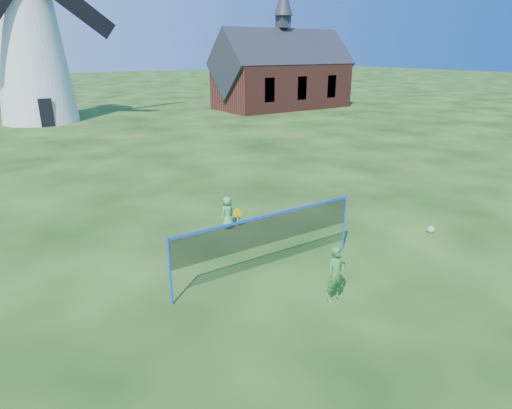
{
  "coord_description": "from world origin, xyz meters",
  "views": [
    {
      "loc": [
        -5.5,
        -8.14,
        5.16
      ],
      "look_at": [
        0.2,
        0.5,
        1.5
      ],
      "focal_mm": 30.66,
      "sensor_mm": 36.0,
      "label": 1
    }
  ],
  "objects_px": {
    "badminton_net": "(268,231)",
    "chapel": "(282,75)",
    "player_boy": "(228,212)",
    "play_ball": "(431,229)",
    "windmill": "(30,42)",
    "player_girl": "(336,274)"
  },
  "relations": [
    {
      "from": "chapel",
      "to": "player_girl",
      "type": "xyz_separation_m",
      "value": [
        -19.31,
        -27.96,
        -2.37
      ]
    },
    {
      "from": "windmill",
      "to": "play_ball",
      "type": "bearing_deg",
      "value": -78.32
    },
    {
      "from": "badminton_net",
      "to": "chapel",
      "type": "bearing_deg",
      "value": 52.83
    },
    {
      "from": "badminton_net",
      "to": "player_boy",
      "type": "distance_m",
      "value": 3.21
    },
    {
      "from": "player_girl",
      "to": "player_boy",
      "type": "relative_size",
      "value": 1.26
    },
    {
      "from": "chapel",
      "to": "player_boy",
      "type": "relative_size",
      "value": 12.61
    },
    {
      "from": "chapel",
      "to": "player_girl",
      "type": "height_order",
      "value": "chapel"
    },
    {
      "from": "windmill",
      "to": "badminton_net",
      "type": "distance_m",
      "value": 29.51
    },
    {
      "from": "windmill",
      "to": "chapel",
      "type": "distance_m",
      "value": 20.87
    },
    {
      "from": "play_ball",
      "to": "windmill",
      "type": "bearing_deg",
      "value": 101.68
    },
    {
      "from": "chapel",
      "to": "badminton_net",
      "type": "xyz_separation_m",
      "value": [
        -19.85,
        -26.18,
        -1.86
      ]
    },
    {
      "from": "badminton_net",
      "to": "player_girl",
      "type": "height_order",
      "value": "badminton_net"
    },
    {
      "from": "windmill",
      "to": "play_ball",
      "type": "xyz_separation_m",
      "value": [
        6.15,
        -29.76,
        -5.58
      ]
    },
    {
      "from": "player_boy",
      "to": "chapel",
      "type": "bearing_deg",
      "value": -144.12
    },
    {
      "from": "windmill",
      "to": "player_girl",
      "type": "bearing_deg",
      "value": -87.82
    },
    {
      "from": "chapel",
      "to": "play_ball",
      "type": "bearing_deg",
      "value": -118.14
    },
    {
      "from": "player_boy",
      "to": "play_ball",
      "type": "xyz_separation_m",
      "value": [
        4.86,
        -3.69,
        -0.39
      ]
    },
    {
      "from": "player_boy",
      "to": "play_ball",
      "type": "relative_size",
      "value": 4.55
    },
    {
      "from": "play_ball",
      "to": "player_boy",
      "type": "bearing_deg",
      "value": 142.83
    },
    {
      "from": "windmill",
      "to": "chapel",
      "type": "height_order",
      "value": "windmill"
    },
    {
      "from": "badminton_net",
      "to": "player_girl",
      "type": "relative_size",
      "value": 4.0
    },
    {
      "from": "chapel",
      "to": "player_boy",
      "type": "bearing_deg",
      "value": -129.72
    }
  ]
}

